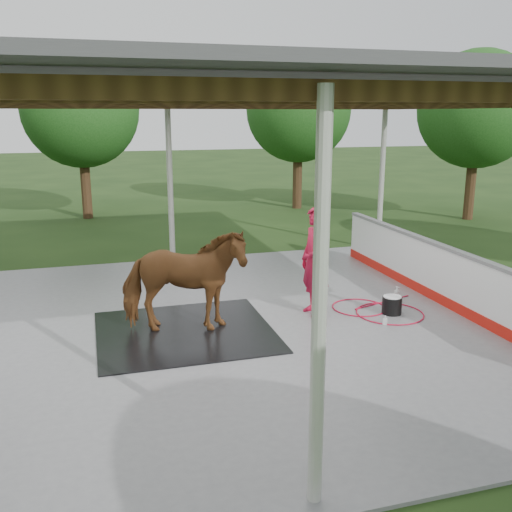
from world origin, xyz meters
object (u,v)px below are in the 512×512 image
object	(u,v)px
horse	(183,281)
wash_bucket	(392,305)
handler	(315,261)
dasher_board	(445,277)

from	to	relation	value
horse	wash_bucket	distance (m)	3.91
horse	handler	xyz separation A→B (m)	(2.44, 0.23, 0.10)
handler	wash_bucket	world-z (taller)	handler
handler	wash_bucket	distance (m)	1.67
dasher_board	handler	xyz separation A→B (m)	(-2.64, 0.17, 0.46)
dasher_board	handler	size ratio (longest dim) A/B	3.97
dasher_board	horse	world-z (taller)	horse
dasher_board	handler	bearing A→B (deg)	176.32
horse	handler	world-z (taller)	handler
horse	wash_bucket	xyz separation A→B (m)	(3.84, -0.16, -0.73)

